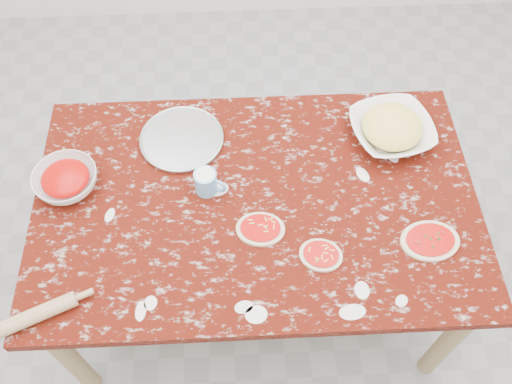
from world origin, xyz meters
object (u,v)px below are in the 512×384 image
(flour_mug, at_px, (207,182))
(rolling_pin, at_px, (37,315))
(cheese_bowl, at_px, (391,130))
(pizza_tray, at_px, (182,139))
(sauce_bowl, at_px, (66,180))
(worktable, at_px, (256,212))

(flour_mug, distance_m, rolling_pin, 0.70)
(cheese_bowl, bearing_deg, rolling_pin, -151.42)
(pizza_tray, distance_m, rolling_pin, 0.82)
(sauce_bowl, bearing_deg, worktable, -7.68)
(sauce_bowl, bearing_deg, rolling_pin, -92.68)
(cheese_bowl, bearing_deg, pizza_tray, 178.57)
(worktable, height_order, flour_mug, flour_mug)
(pizza_tray, height_order, rolling_pin, rolling_pin)
(flour_mug, bearing_deg, cheese_bowl, 16.88)
(pizza_tray, xyz_separation_m, cheese_bowl, (0.81, -0.02, 0.03))
(flour_mug, bearing_deg, rolling_pin, -139.10)
(worktable, relative_size, rolling_pin, 6.41)
(worktable, xyz_separation_m, pizza_tray, (-0.27, 0.29, 0.09))
(worktable, relative_size, sauce_bowl, 6.93)
(pizza_tray, distance_m, flour_mug, 0.26)
(worktable, distance_m, sauce_bowl, 0.70)
(sauce_bowl, distance_m, cheese_bowl, 1.23)
(pizza_tray, bearing_deg, cheese_bowl, -1.43)
(sauce_bowl, relative_size, cheese_bowl, 0.75)
(sauce_bowl, relative_size, flour_mug, 1.96)
(cheese_bowl, distance_m, flour_mug, 0.74)
(flour_mug, relative_size, rolling_pin, 0.47)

